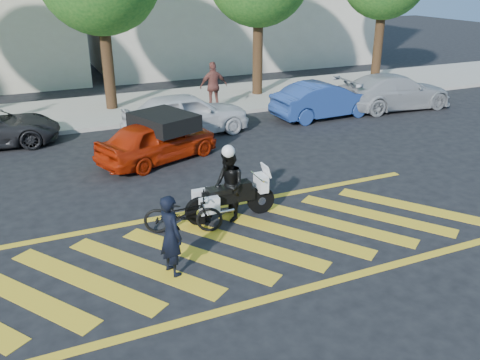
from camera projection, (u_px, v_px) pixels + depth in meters
name	position (u px, v px, depth m)	size (l,w,h in m)	color
ground	(225.00, 249.00, 10.40)	(90.00, 90.00, 0.00)	black
sidewalk	(112.00, 110.00, 20.51)	(60.00, 5.00, 0.15)	#9E998E
crosswalk	(223.00, 249.00, 10.38)	(12.33, 4.00, 0.01)	gold
officer_bike	(171.00, 235.00, 9.28)	(0.58, 0.38, 1.59)	black
bicycle	(183.00, 213.00, 10.90)	(0.59, 1.69, 0.89)	black
police_motorcycle	(229.00, 198.00, 11.48)	(2.16, 0.68, 0.95)	black
officer_moto	(229.00, 186.00, 11.36)	(0.80, 0.62, 1.64)	black
red_convertible	(158.00, 140.00, 14.99)	(1.51, 3.74, 1.28)	#A72107
parked_mid_right	(186.00, 114.00, 17.37)	(1.74, 4.34, 1.48)	silver
parked_right	(324.00, 100.00, 19.47)	(1.45, 4.15, 1.37)	navy
parked_far_right	(394.00, 92.00, 20.72)	(1.98, 4.88, 1.42)	#96999D
pedestrian_right	(214.00, 86.00, 19.89)	(1.10, 0.46, 1.88)	brown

